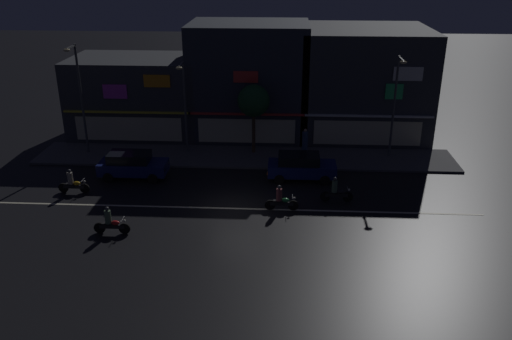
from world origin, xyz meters
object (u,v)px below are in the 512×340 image
motorcycle_following (110,222)px  parked_car_trailing (132,165)px  traffic_cone (269,170)px  motorcycle_lead (336,191)px  streetlamp_mid (184,100)px  motorcycle_opposite_lane (72,183)px  parked_car_near_kerb (301,166)px  motorcycle_trailing_far (281,200)px  streetlamp_west (79,92)px  pedestrian_on_sidewalk (305,142)px  streetlamp_east (395,99)px

motorcycle_following → parked_car_trailing: bearing=-87.6°
traffic_cone → motorcycle_lead: bearing=-43.4°
streetlamp_mid → motorcycle_opposite_lane: size_ratio=3.41×
parked_car_near_kerb → traffic_cone: bearing=-16.6°
motorcycle_trailing_far → traffic_cone: size_ratio=3.45×
traffic_cone → motorcycle_following: bearing=-133.9°
streetlamp_west → parked_car_near_kerb: 15.97m
pedestrian_on_sidewalk → motorcycle_opposite_lane: (-14.11, -7.15, -0.34)m
streetlamp_mid → streetlamp_east: (14.36, 0.02, 0.28)m
parked_car_trailing → motorcycle_trailing_far: parked_car_trailing is taller
pedestrian_on_sidewalk → traffic_cone: 4.45m
motorcycle_lead → traffic_cone: 5.50m
streetlamp_mid → motorcycle_trailing_far: bearing=-51.0°
motorcycle_trailing_far → streetlamp_west: bearing=-33.4°
streetlamp_east → pedestrian_on_sidewalk: size_ratio=3.86×
pedestrian_on_sidewalk → streetlamp_mid: bearing=46.1°
streetlamp_east → motorcycle_lead: streetlamp_east is taller
motorcycle_following → streetlamp_east: bearing=-148.8°
pedestrian_on_sidewalk → motorcycle_opposite_lane: size_ratio=0.96×
streetlamp_east → motorcycle_following: bearing=-144.5°
streetlamp_mid → parked_car_trailing: size_ratio=1.51×
parked_car_trailing → streetlamp_east: bearing=-165.9°
parked_car_near_kerb → streetlamp_east: bearing=-147.9°
motorcycle_opposite_lane → motorcycle_trailing_far: bearing=-10.6°
pedestrian_on_sidewalk → parked_car_near_kerb: (-0.37, -4.29, -0.10)m
parked_car_trailing → pedestrian_on_sidewalk: bearing=-157.5°
parked_car_trailing → motorcycle_opposite_lane: 3.91m
parked_car_near_kerb → motorcycle_trailing_far: parked_car_near_kerb is taller
parked_car_trailing → motorcycle_opposite_lane: parked_car_trailing is taller
parked_car_near_kerb → motorcycle_trailing_far: 4.64m
streetlamp_west → motorcycle_lead: 18.74m
streetlamp_east → motorcycle_opposite_lane: streetlamp_east is taller
pedestrian_on_sidewalk → traffic_cone: (-2.40, -3.68, -0.70)m
streetlamp_mid → pedestrian_on_sidewalk: streetlamp_mid is taller
motorcycle_opposite_lane → traffic_cone: bearing=13.2°
parked_car_near_kerb → traffic_cone: parked_car_near_kerb is taller
motorcycle_opposite_lane → traffic_cone: 12.21m
streetlamp_mid → motorcycle_following: 12.18m
parked_car_near_kerb → motorcycle_lead: bearing=121.6°
motorcycle_following → streetlamp_west: bearing=-69.0°
streetlamp_east → traffic_cone: bearing=-158.1°
streetlamp_mid → pedestrian_on_sidewalk: 8.95m
streetlamp_east → motorcycle_trailing_far: 11.89m
parked_car_near_kerb → motorcycle_following: parked_car_near_kerb is taller
motorcycle_trailing_far → traffic_cone: 5.15m
traffic_cone → streetlamp_east: bearing=21.9°
streetlamp_mid → motorcycle_opposite_lane: bearing=-129.9°
motorcycle_lead → motorcycle_following: (-11.88, -4.44, 0.00)m
streetlamp_east → motorcycle_trailing_far: (-7.55, -8.43, -3.65)m
motorcycle_following → motorcycle_trailing_far: 9.24m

